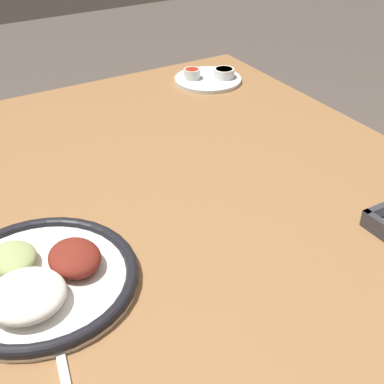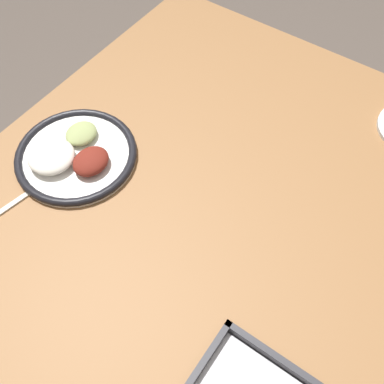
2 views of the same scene
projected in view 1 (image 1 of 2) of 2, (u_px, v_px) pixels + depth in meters
name	position (u px, v px, depth m)	size (l,w,h in m)	color
dining_table	(185.00, 239.00, 1.03)	(1.25, 1.02, 0.74)	olive
dinner_plate	(40.00, 279.00, 0.78)	(0.29, 0.29, 0.05)	white
fork	(66.00, 382.00, 0.65)	(0.21, 0.05, 0.00)	silver
saucer_plate	(209.00, 78.00, 1.46)	(0.18, 0.18, 0.04)	silver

